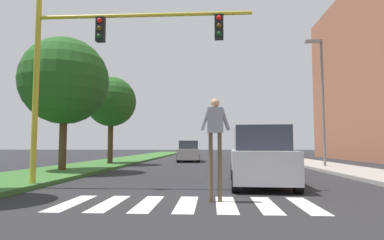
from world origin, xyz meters
TOP-DOWN VIEW (x-y plane):
  - ground_plane at (0.00, 30.00)m, footprint 140.00×140.00m
  - crosswalk at (0.00, 7.59)m, footprint 5.85×2.20m
  - median_strip at (-6.81, 28.00)m, footprint 4.02×64.00m
  - tree_mid at (-6.75, 15.69)m, footprint 4.35×4.35m
  - tree_far at (-6.42, 22.20)m, footprint 3.47×3.47m
  - sidewalk_right at (7.65, 28.00)m, footprint 3.00×64.00m
  - traffic_light_gantry at (-3.13, 10.13)m, footprint 7.08×0.30m
  - street_lamp_right at (7.06, 19.40)m, footprint 1.02×0.24m
  - pedestrian_performer at (0.67, 7.96)m, footprint 0.75×0.26m
  - suv_crossing at (2.22, 11.23)m, footprint 2.19×4.69m
  - sedan_midblock at (-1.32, 27.26)m, footprint 2.01×4.66m

SIDE VIEW (x-z plane):
  - ground_plane at x=0.00m, z-range 0.00..0.00m
  - crosswalk at x=0.00m, z-range 0.00..0.01m
  - median_strip at x=-6.81m, z-range 0.00..0.15m
  - sidewalk_right at x=7.65m, z-range 0.00..0.15m
  - sedan_midblock at x=-1.32m, z-range -0.06..1.66m
  - suv_crossing at x=2.22m, z-range -0.05..1.92m
  - pedestrian_performer at x=0.67m, z-range 0.42..2.91m
  - traffic_light_gantry at x=-3.13m, z-range 1.28..7.28m
  - tree_far at x=-6.42m, z-range 1.38..7.37m
  - tree_mid at x=-6.75m, z-range 1.26..7.86m
  - street_lamp_right at x=7.06m, z-range 0.84..8.34m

